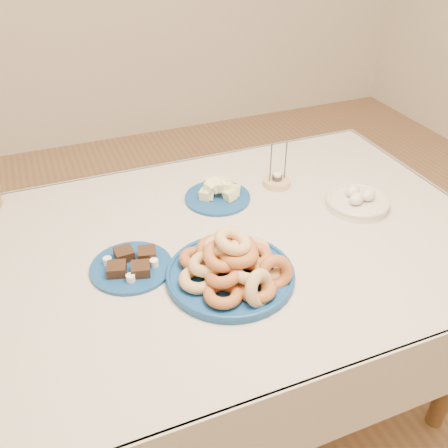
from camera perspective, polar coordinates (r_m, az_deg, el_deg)
The scene contains 7 objects.
ground at distance 2.06m, azimuth -0.55°, elevation -19.07°, with size 5.00×5.00×0.00m, color #8E6543.
dining_table at distance 1.58m, azimuth -0.68°, elevation -5.17°, with size 1.71×1.11×0.75m.
donut_platter at distance 1.36m, azimuth 1.01°, elevation -4.91°, with size 0.47×0.47×0.16m.
melon_plate at distance 1.71m, azimuth -0.66°, elevation 3.60°, with size 0.25×0.25×0.08m.
brownie_plate at distance 1.44m, azimuth -10.51°, elevation -4.66°, with size 0.28×0.28×0.04m.
candle_holder at distance 1.81m, azimuth 6.06°, elevation 4.88°, with size 0.10×0.10×0.17m.
egg_bowl at distance 1.73m, azimuth 15.03°, elevation 2.53°, with size 0.27×0.27×0.07m.
Camera 1 is at (-0.44, -1.13, 1.66)m, focal length 40.00 mm.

